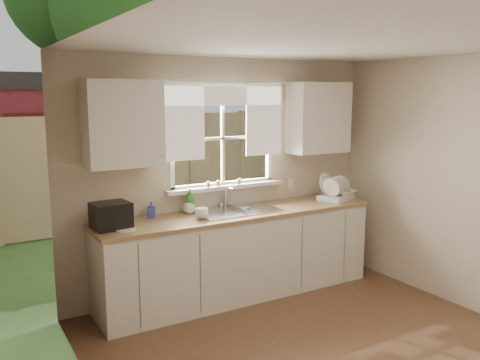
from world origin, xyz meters
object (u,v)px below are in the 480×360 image
soap_bottle_a (190,200)px  cup (202,213)px  black_appliance (111,215)px  dish_rack (335,192)px

soap_bottle_a → cup: (-0.00, -0.26, -0.08)m
black_appliance → dish_rack: bearing=-6.6°
soap_bottle_a → black_appliance: size_ratio=0.82×
dish_rack → soap_bottle_a: (-1.74, 0.22, 0.05)m
soap_bottle_a → dish_rack: bearing=-0.6°
soap_bottle_a → black_appliance: (-0.87, -0.17, -0.01)m
dish_rack → cup: dish_rack is taller
dish_rack → black_appliance: dish_rack is taller
dish_rack → soap_bottle_a: size_ratio=1.76×
soap_bottle_a → black_appliance: 0.89m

